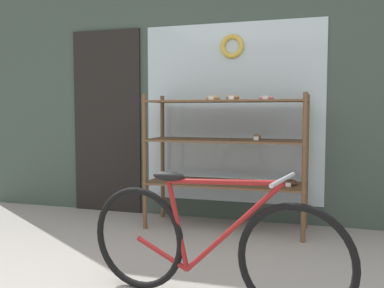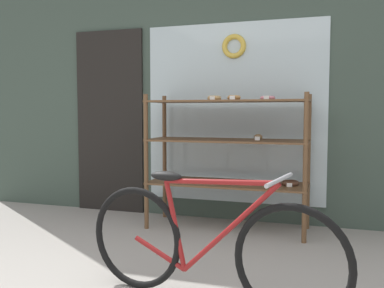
{
  "view_description": "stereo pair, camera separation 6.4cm",
  "coord_description": "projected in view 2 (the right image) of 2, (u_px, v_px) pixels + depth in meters",
  "views": [
    {
      "loc": [
        1.12,
        -1.94,
        1.16
      ],
      "look_at": [
        0.11,
        1.39,
        0.9
      ],
      "focal_mm": 40.0,
      "sensor_mm": 36.0,
      "label": 1
    },
    {
      "loc": [
        1.18,
        -1.92,
        1.16
      ],
      "look_at": [
        0.11,
        1.39,
        0.9
      ],
      "focal_mm": 40.0,
      "sensor_mm": 36.0,
      "label": 2
    }
  ],
  "objects": [
    {
      "name": "bicycle",
      "position": [
        206.0,
        245.0,
        2.58
      ],
      "size": [
        1.69,
        0.47,
        0.81
      ],
      "rotation": [
        0.0,
        0.0,
        -0.17
      ],
      "color": "black",
      "rests_on": "ground_plane"
    },
    {
      "name": "display_case",
      "position": [
        229.0,
        145.0,
        4.21
      ],
      "size": [
        1.57,
        0.54,
        1.34
      ],
      "color": "brown",
      "rests_on": "ground_plane"
    },
    {
      "name": "storefront_facade",
      "position": [
        214.0,
        81.0,
        4.63
      ],
      "size": [
        5.89,
        0.13,
        3.06
      ],
      "color": "#3D4C42",
      "rests_on": "ground_plane"
    }
  ]
}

